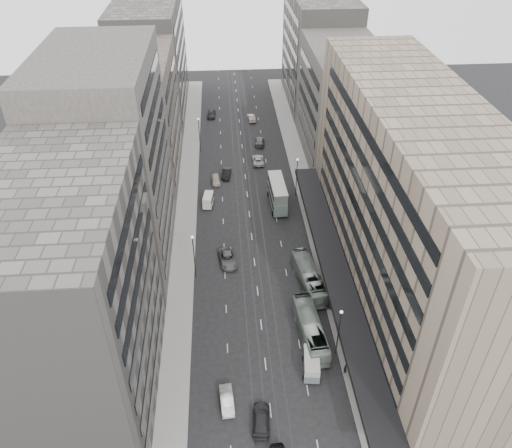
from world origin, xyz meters
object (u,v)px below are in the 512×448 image
object	(u,v)px
bus_near	(310,328)
sedan_1	(227,400)
bus_far	(309,277)
panel_van	(208,200)
pedestrian	(345,369)
sedan_2	(228,259)
double_decker	(277,193)
vw_microbus	(311,363)

from	to	relation	value
bus_near	sedan_1	bearing A→B (deg)	35.31
bus_far	sedan_1	distance (m)	24.46
panel_van	pedestrian	xyz separation A→B (m)	(17.95, -40.83, -0.31)
pedestrian	bus_near	bearing A→B (deg)	-99.21
panel_van	sedan_2	world-z (taller)	panel_van
bus_far	pedestrian	bearing A→B (deg)	89.39
bus_near	sedan_1	size ratio (longest dim) A/B	2.68
double_decker	panel_van	bearing A→B (deg)	174.17
bus_near	vw_microbus	world-z (taller)	bus_near
bus_far	vw_microbus	distance (m)	16.38
bus_near	vw_microbus	size ratio (longest dim) A/B	2.40
vw_microbus	sedan_1	xyz separation A→B (m)	(-11.16, -4.23, -0.69)
sedan_2	double_decker	bearing A→B (deg)	50.53
panel_van	pedestrian	world-z (taller)	panel_van
panel_van	pedestrian	size ratio (longest dim) A/B	2.33
double_decker	vw_microbus	bearing A→B (deg)	-91.57
sedan_2	pedestrian	size ratio (longest dim) A/B	3.33
bus_near	double_decker	distance (m)	33.37
bus_near	panel_van	distance (m)	37.12
panel_van	vw_microbus	bearing A→B (deg)	-63.38
bus_near	bus_far	world-z (taller)	bus_far
sedan_1	pedestrian	size ratio (longest dim) A/B	2.62
panel_van	sedan_2	size ratio (longest dim) A/B	0.70
double_decker	sedan_2	distance (m)	19.30
sedan_1	pedestrian	world-z (taller)	pedestrian
bus_far	panel_van	size ratio (longest dim) A/B	3.01
bus_far	double_decker	bearing A→B (deg)	-91.38
vw_microbus	pedestrian	distance (m)	4.42
bus_near	panel_van	world-z (taller)	bus_near
pedestrian	sedan_1	bearing A→B (deg)	-25.40
vw_microbus	bus_far	bearing A→B (deg)	89.62
double_decker	sedan_2	size ratio (longest dim) A/B	1.68
pedestrian	vw_microbus	bearing A→B (deg)	-49.16
double_decker	panel_van	world-z (taller)	double_decker
double_decker	pedestrian	size ratio (longest dim) A/B	5.58
bus_near	vw_microbus	xyz separation A→B (m)	(-0.74, -5.73, -0.23)
bus_far	bus_near	bearing A→B (deg)	74.42
sedan_1	pedestrian	distance (m)	15.84
bus_near	pedestrian	world-z (taller)	bus_near
panel_van	sedan_1	distance (m)	44.26
vw_microbus	pedestrian	size ratio (longest dim) A/B	2.92
sedan_1	sedan_2	distance (m)	26.95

